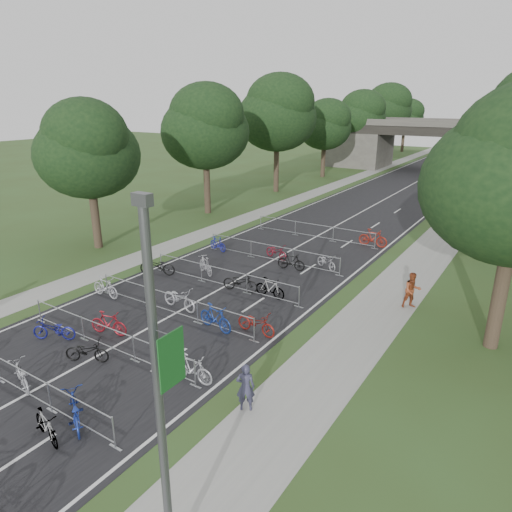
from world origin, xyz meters
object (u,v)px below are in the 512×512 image
Objects in this scene: pedestrian_a at (245,387)px; overpass_bridge at (439,146)px; lamppost at (160,395)px; pedestrian_b at (412,291)px.

overpass_bridge is at bearing -115.84° from pedestrian_a.
pedestrian_b is at bearing 86.88° from lamppost.
overpass_bridge is 63.55m from lamppost.
overpass_bridge is 17.32× the size of pedestrian_b.
lamppost is 4.86× the size of pedestrian_a.
lamppost is at bearing -82.47° from overpass_bridge.
pedestrian_a is 11.09m from pedestrian_b.
pedestrian_a is at bearing 106.60° from lamppost.
pedestrian_b is (9.20, -47.04, -2.64)m from overpass_bridge.
lamppost is 16.34m from pedestrian_b.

